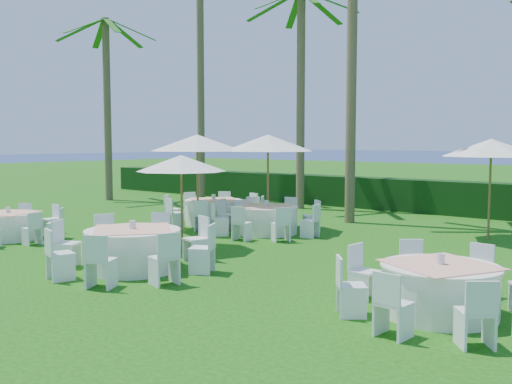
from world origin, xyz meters
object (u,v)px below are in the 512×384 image
banquet_table_a (9,225)px  umbrella_c (268,143)px  umbrella_a (197,143)px  banquet_table_c (440,288)px  banquet_table_b (133,248)px  banquet_table_d (214,211)px  umbrella_b (181,163)px  umbrella_d (491,148)px  banquet_table_e (267,219)px

banquet_table_a → umbrella_c: size_ratio=1.01×
banquet_table_a → umbrella_a: 5.61m
banquet_table_c → banquet_table_b: bearing=-171.0°
umbrella_a → umbrella_c: size_ratio=1.00×
banquet_table_d → umbrella_a: size_ratio=1.12×
banquet_table_b → umbrella_b: (-0.92, 2.23, 1.63)m
banquet_table_d → umbrella_d: size_ratio=1.17×
banquet_table_b → umbrella_c: (-1.12, 5.86, 2.11)m
banquet_table_d → umbrella_c: size_ratio=1.12×
umbrella_b → banquet_table_c: bearing=-10.5°
banquet_table_a → banquet_table_c: bearing=3.5°
banquet_table_c → banquet_table_a: bearing=-176.5°
banquet_table_d → umbrella_b: size_ratio=1.38×
banquet_table_c → umbrella_c: umbrella_c is taller
banquet_table_c → banquet_table_d: banquet_table_d is taller
banquet_table_d → umbrella_d: bearing=18.7°
banquet_table_b → umbrella_c: umbrella_c is taller
banquet_table_d → umbrella_a: bearing=-73.4°
banquet_table_d → umbrella_a: 2.38m
banquet_table_a → banquet_table_c: size_ratio=0.92×
umbrella_c → umbrella_b: bearing=-86.9°
banquet_table_d → banquet_table_e: bearing=-7.7°
banquet_table_e → umbrella_c: 2.23m
banquet_table_d → banquet_table_c: bearing=-27.5°
banquet_table_a → umbrella_b: (4.56, 1.98, 1.70)m
banquet_table_b → umbrella_c: bearing=100.8°
umbrella_a → banquet_table_c: bearing=-23.0°
banquet_table_c → umbrella_d: umbrella_d is taller
banquet_table_a → banquet_table_d: banquet_table_d is taller
banquet_table_a → umbrella_d: (9.93, 7.98, 2.06)m
umbrella_b → banquet_table_b: bearing=-67.5°
banquet_table_c → umbrella_c: (-7.09, 4.92, 2.15)m
banquet_table_a → umbrella_b: 5.25m
umbrella_a → umbrella_c: bearing=34.9°
banquet_table_a → umbrella_b: size_ratio=1.24×
banquet_table_e → umbrella_d: (5.21, 2.88, 2.02)m
banquet_table_a → banquet_table_b: (5.49, -0.25, 0.07)m
banquet_table_e → umbrella_a: size_ratio=1.12×
banquet_table_e → banquet_table_d: bearing=172.3°
banquet_table_a → umbrella_a: (2.66, 4.43, 2.18)m
umbrella_c → banquet_table_c: bearing=-34.8°
umbrella_d → banquet_table_b: bearing=-118.3°
banquet_table_a → banquet_table_d: bearing=66.5°
umbrella_b → umbrella_d: (5.37, 6.00, 0.36)m
umbrella_c → banquet_table_a: bearing=-127.9°
banquet_table_d → umbrella_c: (2.00, 0.19, 2.14)m
banquet_table_c → umbrella_c: size_ratio=1.10×
banquet_table_b → umbrella_d: size_ratio=1.25×
banquet_table_a → umbrella_d: bearing=38.8°
banquet_table_b → banquet_table_c: bearing=9.0°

